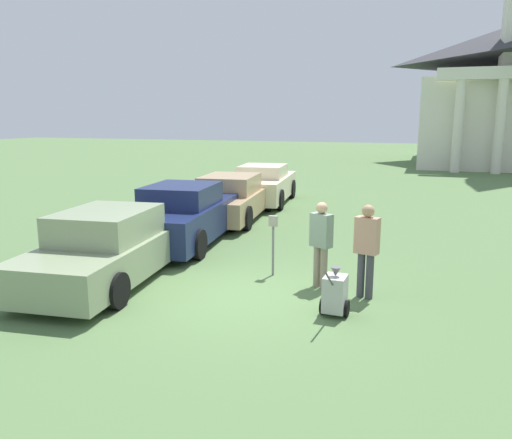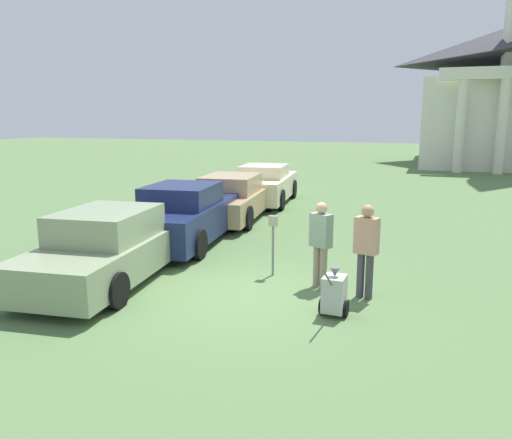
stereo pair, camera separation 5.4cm
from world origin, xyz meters
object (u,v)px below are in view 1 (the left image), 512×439
at_px(person_worker, 321,239).
at_px(church, 508,85).
at_px(equipment_cart, 335,293).
at_px(parked_car_tan, 231,199).
at_px(parked_car_cream, 264,185).
at_px(parked_car_navy, 184,216).
at_px(parking_meter, 273,234).
at_px(person_supervisor, 367,245).
at_px(parked_car_sage, 112,247).

height_order(person_worker, church, church).
xyz_separation_m(equipment_cart, church, (6.25, 32.11, 5.15)).
height_order(parked_car_tan, parked_car_cream, parked_car_cream).
xyz_separation_m(parked_car_tan, church, (10.94, 25.09, 4.86)).
relative_size(parked_car_navy, church, 0.19).
height_order(parked_car_navy, person_worker, person_worker).
xyz_separation_m(parking_meter, church, (7.88, 30.37, 4.64)).
bearing_deg(parked_car_navy, equipment_cart, -44.52).
xyz_separation_m(person_worker, church, (6.78, 30.79, 4.57)).
distance_m(parked_car_tan, parking_meter, 6.10).
bearing_deg(parking_meter, person_worker, -21.13).
height_order(person_worker, person_supervisor, person_supervisor).
bearing_deg(parked_car_cream, parked_car_tan, -96.39).
relative_size(parked_car_sage, person_worker, 3.02).
relative_size(parked_car_tan, parked_car_cream, 1.08).
relative_size(parked_car_navy, parked_car_tan, 0.96).
bearing_deg(person_worker, parked_car_navy, -1.98).
bearing_deg(parked_car_cream, parked_car_sage, -96.41).
height_order(person_supervisor, equipment_cart, person_supervisor).
distance_m(parked_car_sage, parked_car_cream, 9.94).
bearing_deg(parked_car_navy, person_supervisor, -34.13).
xyz_separation_m(parked_car_sage, person_worker, (4.16, 0.87, 0.29)).
xyz_separation_m(parked_car_tan, person_worker, (4.16, -5.70, 0.29)).
height_order(parked_car_sage, parked_car_navy, parked_car_navy).
xyz_separation_m(parked_car_cream, church, (10.94, 21.73, 4.83)).
bearing_deg(equipment_cart, parked_car_tan, 126.03).
bearing_deg(parked_car_tan, person_worker, -60.31).
distance_m(parked_car_sage, parking_meter, 3.33).
bearing_deg(parked_car_tan, equipment_cart, -62.69).
xyz_separation_m(parking_meter, equipment_cart, (1.63, -1.74, -0.51)).
bearing_deg(parked_car_tan, parked_car_navy, -96.44).
relative_size(equipment_cart, church, 0.04).
bearing_deg(church, parked_car_navy, -111.04).
height_order(parked_car_navy, church, church).
distance_m(parking_meter, equipment_cart, 2.44).
bearing_deg(parked_car_tan, parked_car_sage, -96.42).
distance_m(equipment_cart, church, 33.12).
bearing_deg(parked_car_sage, parked_car_cream, 83.59).
height_order(parked_car_navy, parking_meter, parked_car_navy).
xyz_separation_m(parked_car_sage, parking_meter, (3.06, 1.30, 0.23)).
bearing_deg(person_supervisor, equipment_cart, 85.92).
relative_size(parked_car_sage, person_supervisor, 2.93).
xyz_separation_m(parked_car_navy, person_supervisor, (5.06, -2.66, 0.27)).
bearing_deg(person_worker, parking_meter, 6.43).
distance_m(person_supervisor, church, 31.97).
bearing_deg(equipment_cart, person_worker, 114.08).
height_order(parked_car_tan, person_worker, person_worker).
bearing_deg(person_worker, parked_car_cream, -37.79).
bearing_deg(person_supervisor, parked_car_sage, 22.56).
height_order(parked_car_tan, equipment_cart, parked_car_tan).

